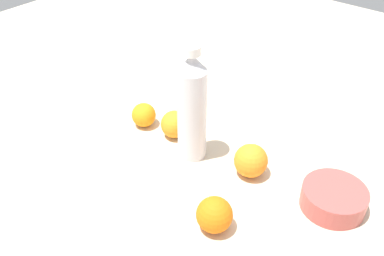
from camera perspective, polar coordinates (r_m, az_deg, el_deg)
ground_plane at (r=1.13m, az=-0.14°, el=-1.25°), size 2.40×2.40×0.00m
water_bottle at (r=0.99m, az=0.00°, el=2.82°), size 0.07×0.07×0.30m
orange_0 at (r=1.00m, az=7.87°, el=-4.34°), size 0.08×0.08×0.08m
orange_1 at (r=0.88m, az=3.01°, el=-11.49°), size 0.08×0.08×0.08m
orange_2 at (r=1.12m, az=-2.34°, el=0.51°), size 0.07×0.07×0.07m
orange_3 at (r=1.16m, az=-6.46°, el=1.75°), size 0.07×0.07×0.07m
ceramic_bowl at (r=0.98m, az=18.39°, el=-8.90°), size 0.14×0.14×0.05m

